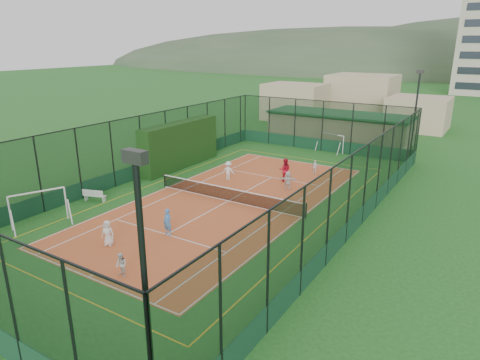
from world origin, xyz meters
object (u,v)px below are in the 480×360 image
(child_far_right, at_px, (315,167))
(coach, at_px, (285,170))
(child_near_mid, at_px, (168,222))
(child_near_right, at_px, (121,265))
(white_bench, at_px, (95,195))
(floodlight_ne, at_px, (414,118))
(futsal_goal_near, at_px, (39,208))
(futsal_goal_far, at_px, (332,143))
(child_far_left, at_px, (228,171))
(floodlight_se, at_px, (147,312))
(clubhouse, at_px, (339,127))
(child_near_left, at_px, (108,233))
(child_far_back, at_px, (288,180))

(child_far_right, relative_size, coach, 0.62)
(child_near_mid, xyz_separation_m, child_near_right, (1.19, -4.61, -0.19))
(white_bench, bearing_deg, floodlight_ne, 34.53)
(white_bench, xyz_separation_m, child_far_right, (10.40, 14.00, 0.15))
(futsal_goal_near, bearing_deg, child_far_right, -4.81)
(futsal_goal_far, height_order, child_far_left, futsal_goal_far)
(child_far_left, bearing_deg, floodlight_se, 109.13)
(futsal_goal_near, relative_size, child_near_mid, 2.05)
(child_near_mid, xyz_separation_m, coach, (1.25, 12.38, 0.15))
(child_near_right, bearing_deg, floodlight_ne, 88.08)
(futsal_goal_near, bearing_deg, child_near_mid, -44.94)
(child_near_right, relative_size, child_far_left, 0.77)
(clubhouse, height_order, child_near_mid, clubhouse)
(futsal_goal_near, distance_m, child_near_left, 5.66)
(futsal_goal_far, height_order, child_far_right, futsal_goal_far)
(child_far_back, bearing_deg, child_near_mid, 58.42)
(white_bench, bearing_deg, coach, 31.89)
(futsal_goal_far, distance_m, child_far_left, 13.76)
(child_near_mid, height_order, child_far_left, child_near_mid)
(child_near_left, height_order, child_far_right, child_near_left)
(white_bench, relative_size, child_near_right, 1.33)
(clubhouse, bearing_deg, floodlight_se, -77.44)
(futsal_goal_near, bearing_deg, child_near_left, -64.00)
(white_bench, height_order, child_near_mid, child_near_mid)
(child_far_left, bearing_deg, child_far_right, -144.70)
(clubhouse, bearing_deg, child_far_back, -82.28)
(child_near_left, bearing_deg, clubhouse, 65.85)
(futsal_goal_far, height_order, child_near_right, futsal_goal_far)
(floodlight_ne, distance_m, child_near_right, 28.75)
(clubhouse, height_order, child_far_right, clubhouse)
(floodlight_se, height_order, child_near_left, floodlight_se)
(futsal_goal_far, bearing_deg, white_bench, -95.51)
(child_near_mid, relative_size, child_far_right, 1.34)
(clubhouse, height_order, coach, clubhouse)
(child_far_left, bearing_deg, child_near_mid, 95.15)
(floodlight_ne, relative_size, futsal_goal_near, 2.58)
(child_near_right, distance_m, child_far_left, 15.42)
(clubhouse, bearing_deg, child_near_mid, -89.81)
(child_far_right, bearing_deg, futsal_goal_near, 53.62)
(child_far_left, bearing_deg, white_bench, 50.06)
(white_bench, xyz_separation_m, child_near_right, (9.08, -6.08, 0.16))
(child_near_mid, bearing_deg, floodlight_se, -48.12)
(floodlight_ne, distance_m, child_far_back, 14.08)
(white_bench, height_order, futsal_goal_far, futsal_goal_far)
(floodlight_ne, relative_size, coach, 4.42)
(floodlight_ne, bearing_deg, coach, -124.42)
(floodlight_se, relative_size, child_far_right, 7.09)
(child_near_mid, distance_m, child_far_left, 10.65)
(white_bench, distance_m, child_far_right, 17.44)
(child_near_left, xyz_separation_m, child_far_back, (4.15, 13.51, -0.02))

